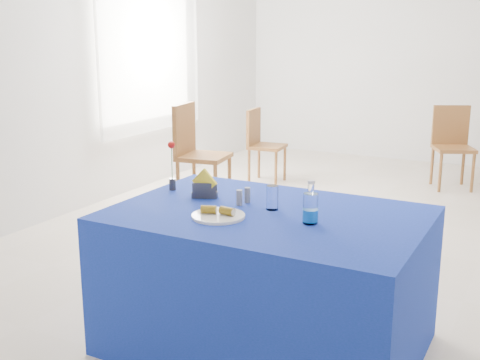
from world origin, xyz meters
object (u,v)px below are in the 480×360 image
at_px(water_bottle, 310,209).
at_px(chair_win_a, 195,148).
at_px(chair_win_b, 261,140).
at_px(blue_table, 267,280).
at_px(chair_bg_left, 452,141).
at_px(plate, 218,216).

distance_m(water_bottle, chair_win_a, 3.04).
bearing_deg(chair_win_b, chair_win_a, 167.74).
relative_size(blue_table, chair_bg_left, 1.79).
bearing_deg(plate, chair_win_b, 112.71).
xyz_separation_m(blue_table, chair_win_b, (-1.66, 3.34, 0.10)).
bearing_deg(chair_win_a, chair_win_b, -15.10).
bearing_deg(water_bottle, chair_bg_left, 89.66).
height_order(chair_bg_left, chair_win_a, chair_win_a).
bearing_deg(chair_bg_left, water_bottle, -115.30).
relative_size(water_bottle, chair_bg_left, 0.24).
height_order(plate, chair_win_a, chair_win_a).
height_order(chair_bg_left, chair_win_b, chair_bg_left).
relative_size(blue_table, chair_win_a, 1.59).
height_order(plate, water_bottle, water_bottle).
height_order(blue_table, chair_win_a, chair_win_a).
distance_m(blue_table, chair_win_a, 2.81).
bearing_deg(blue_table, plate, -132.24).
bearing_deg(blue_table, chair_bg_left, 85.99).
relative_size(blue_table, water_bottle, 7.44).
xyz_separation_m(chair_bg_left, chair_win_a, (-2.08, -1.97, 0.06)).
xyz_separation_m(chair_win_a, chair_win_b, (0.13, 1.19, -0.10)).
height_order(plate, chair_bg_left, chair_bg_left).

